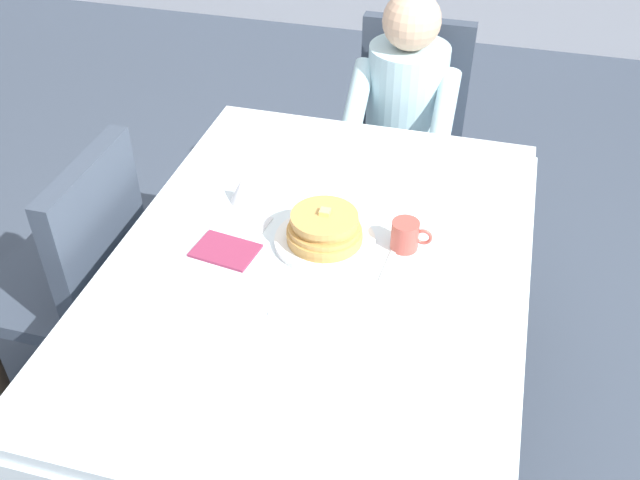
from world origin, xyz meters
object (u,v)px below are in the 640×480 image
diner_person (404,111)px  plate_breakfast (325,241)px  chair_left_side (79,269)px  fork_left_of_plate (258,235)px  syrup_pitcher (242,190)px  spoon_near_edge (298,319)px  knife_right_of_plate (391,258)px  dining_table_main (318,284)px  cup_coffee (406,235)px  breakfast_stack (324,228)px  chair_diner (408,123)px

diner_person → plate_breakfast: (-0.06, -0.94, 0.08)m
chair_left_side → fork_left_of_plate: chair_left_side is taller
syrup_pitcher → spoon_near_edge: size_ratio=0.53×
knife_right_of_plate → spoon_near_edge: bearing=152.4°
dining_table_main → diner_person: 1.02m
dining_table_main → plate_breakfast: 0.12m
plate_breakfast → spoon_near_edge: bearing=-87.6°
chair_left_side → spoon_near_edge: bearing=-106.7°
cup_coffee → chair_left_side: bearing=-173.6°
diner_person → breakfast_stack: (-0.06, -0.94, 0.13)m
plate_breakfast → spoon_near_edge: size_ratio=1.87×
chair_diner → diner_person: (-0.00, -0.16, 0.14)m
fork_left_of_plate → spoon_near_edge: same height
breakfast_stack → cup_coffee: breakfast_stack is taller
chair_diner → knife_right_of_plate: size_ratio=4.65×
chair_diner → plate_breakfast: bearing=86.7°
chair_diner → syrup_pitcher: bearing=70.0°
chair_diner → plate_breakfast: chair_diner is taller
chair_left_side → cup_coffee: bearing=-83.6°
diner_person → knife_right_of_plate: 0.97m
dining_table_main → chair_diner: bearing=86.9°
chair_diner → plate_breakfast: 1.12m
knife_right_of_plate → spoon_near_edge: size_ratio=1.33×
chair_diner → diner_person: diner_person is taller
chair_diner → diner_person: size_ratio=0.83×
dining_table_main → diner_person: diner_person is taller
breakfast_stack → cup_coffee: size_ratio=1.89×
plate_breakfast → syrup_pitcher: size_ratio=3.50×
plate_breakfast → fork_left_of_plate: plate_breakfast is taller
dining_table_main → knife_right_of_plate: 0.22m
cup_coffee → spoon_near_edge: size_ratio=0.75×
syrup_pitcher → knife_right_of_plate: size_ratio=0.40×
syrup_pitcher → fork_left_of_plate: syrup_pitcher is taller
diner_person → syrup_pitcher: (-0.35, -0.81, 0.11)m
plate_breakfast → cup_coffee: bearing=9.9°
breakfast_stack → chair_diner: bearing=86.6°
fork_left_of_plate → cup_coffee: bearing=-75.4°
cup_coffee → spoon_near_edge: cup_coffee is taller
diner_person → cup_coffee: diner_person is taller
knife_right_of_plate → fork_left_of_plate: bearing=94.0°
fork_left_of_plate → spoon_near_edge: size_ratio=1.20×
diner_person → chair_left_side: 1.32m
breakfast_stack → fork_left_of_plate: breakfast_stack is taller
spoon_near_edge → dining_table_main: bearing=94.4°
breakfast_stack → knife_right_of_plate: 0.20m
breakfast_stack → syrup_pitcher: breakfast_stack is taller
cup_coffee → spoon_near_edge: (-0.20, -0.35, -0.04)m
fork_left_of_plate → chair_left_side: bearing=101.8°
diner_person → cup_coffee: 0.92m
chair_diner → syrup_pitcher: 1.06m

